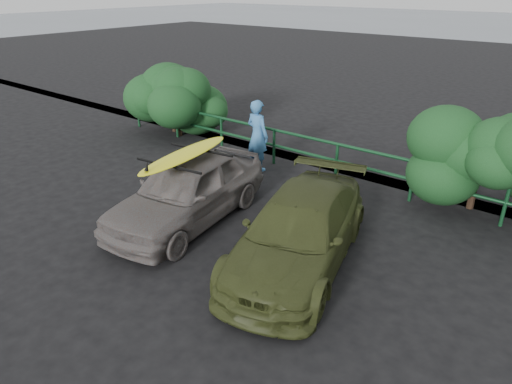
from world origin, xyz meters
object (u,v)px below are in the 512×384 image
guardrail (304,154)px  surfboard (185,154)px  olive_vehicle (299,231)px  man (258,135)px  sedan (188,190)px

guardrail → surfboard: (-0.45, -3.91, 1.01)m
olive_vehicle → man: bearing=122.0°
sedan → olive_vehicle: sedan is taller
sedan → guardrail: bearing=75.6°
man → olive_vehicle: bearing=144.3°
sedan → man: bearing=93.5°
guardrail → man: bearing=-150.8°
sedan → man: size_ratio=2.16×
sedan → olive_vehicle: (2.78, 0.08, -0.07)m
guardrail → surfboard: 4.06m
guardrail → sedan: (-0.45, -3.91, 0.20)m
guardrail → sedan: size_ratio=3.33×
sedan → man: (-0.66, 3.29, 0.26)m
guardrail → man: size_ratio=7.19×
man → surfboard: 3.40m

